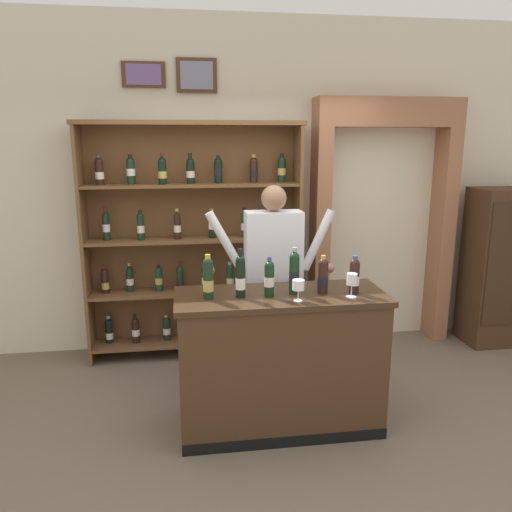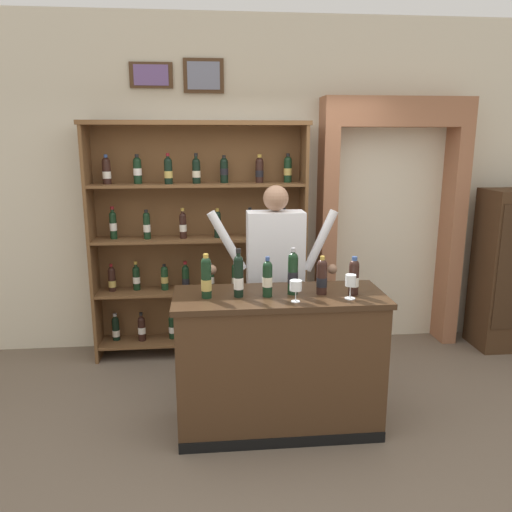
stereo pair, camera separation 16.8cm
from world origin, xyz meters
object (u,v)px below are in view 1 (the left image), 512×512
Objects in this scene: tasting_bottle_grappa at (240,276)px; wine_glass_right at (352,281)px; shopkeeper at (273,266)px; tasting_bottle_bianco at (354,275)px; tasting_bottle_prosecco at (208,278)px; tasting_counter at (280,361)px; tasting_bottle_brunello at (323,276)px; tasting_bottle_vin_santo at (269,278)px; tasting_bottle_super_tuscan at (294,272)px; side_cabinet at (505,267)px; wine_glass_center at (298,286)px; wine_shelf at (194,236)px.

wine_glass_right is at bearing -9.04° from tasting_bottle_grappa.
shopkeeper is 6.40× the size of tasting_bottle_bianco.
tasting_counter is at bearing 2.94° from tasting_bottle_prosecco.
tasting_bottle_bianco is (0.52, -0.05, 0.64)m from tasting_counter.
tasting_bottle_prosecco is 0.81m from tasting_bottle_brunello.
tasting_bottle_brunello is 1.61× the size of wine_glass_right.
tasting_bottle_vin_santo is 0.19m from tasting_bottle_super_tuscan.
tasting_bottle_brunello is 0.21m from wine_glass_right.
tasting_bottle_super_tuscan is (0.09, -0.00, 0.67)m from tasting_counter.
tasting_bottle_super_tuscan is 1.95× the size of wine_glass_right.
side_cabinet reaches higher than tasting_bottle_prosecco.
tasting_counter is 0.65m from wine_glass_center.
tasting_counter is 0.81m from shopkeeper.
side_cabinet reaches higher than tasting_bottle_vin_santo.
tasting_bottle_prosecco reaches higher than tasting_counter.
side_cabinet is at bearing 33.41° from wine_glass_right.
tasting_bottle_vin_santo is at bearing -3.34° from tasting_bottle_grappa.
tasting_bottle_bianco is (0.42, -0.05, -0.03)m from tasting_bottle_super_tuscan.
wine_glass_center is (0.59, -0.15, -0.04)m from tasting_bottle_prosecco.
shopkeeper is 0.69m from tasting_bottle_grappa.
wine_glass_center is (-0.01, -0.17, -0.05)m from tasting_bottle_super_tuscan.
tasting_bottle_bianco reaches higher than tasting_counter.
tasting_bottle_brunello is 1.85× the size of wine_glass_center.
side_cabinet reaches higher than tasting_bottle_bianco.
side_cabinet is 4.74× the size of tasting_bottle_grappa.
shopkeeper reaches higher than tasting_counter.
tasting_bottle_prosecco is at bearing -179.82° from tasting_bottle_grappa.
wine_glass_center is at bearing -143.70° from tasting_bottle_brunello.
wine_glass_right is (0.17, -0.13, -0.01)m from tasting_bottle_brunello.
tasting_bottle_vin_santo is at bearing -102.66° from shopkeeper.
tasting_bottle_brunello is 0.22m from tasting_bottle_bianco.
wine_shelf is 1.69m from tasting_bottle_brunello.
shopkeeper reaches higher than wine_glass_right.
tasting_bottle_prosecco reaches higher than tasting_bottle_brunello.
shopkeeper reaches higher than tasting_bottle_prosecco.
tasting_bottle_brunello is (0.81, 0.01, -0.02)m from tasting_bottle_prosecco.
tasting_bottle_brunello is (0.39, 0.02, -0.00)m from tasting_bottle_vin_santo.
tasting_bottle_prosecco is at bearing 173.02° from wine_glass_right.
tasting_bottle_bianco is 1.83× the size of wine_glass_center.
side_cabinet is 5.94× the size of tasting_bottle_bianco.
wine_glass_right is (0.75, -0.12, -0.03)m from tasting_bottle_grappa.
wine_glass_center is (0.66, -1.61, -0.05)m from wine_shelf.
side_cabinet reaches higher than wine_glass_right.
tasting_bottle_bianco is at bearing -52.87° from shopkeeper.
tasting_bottle_prosecco is 1.09× the size of tasting_bottle_vin_santo.
tasting_bottle_grappa is 0.76m from wine_glass_right.
tasting_bottle_bianco is at bearing -1.38° from tasting_bottle_prosecco.
wine_glass_center is (-0.21, -0.16, -0.02)m from tasting_bottle_brunello.
tasting_bottle_super_tuscan is 0.18m from wine_glass_center.
tasting_bottle_vin_santo reaches higher than wine_glass_center.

